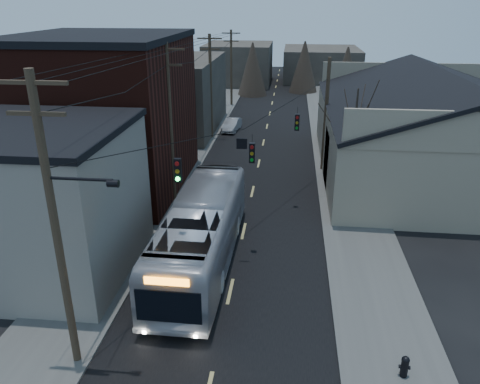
% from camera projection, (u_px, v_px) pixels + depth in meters
% --- Properties ---
extents(road_surface, '(9.00, 110.00, 0.02)m').
position_uv_depth(road_surface, '(262.00, 149.00, 41.45)').
color(road_surface, black).
rests_on(road_surface, ground).
extents(sidewalk_left, '(4.00, 110.00, 0.12)m').
position_uv_depth(sidewalk_left, '(190.00, 146.00, 42.09)').
color(sidewalk_left, '#474744').
rests_on(sidewalk_left, ground).
extents(sidewalk_right, '(4.00, 110.00, 0.12)m').
position_uv_depth(sidewalk_right, '(336.00, 151.00, 40.78)').
color(sidewalk_right, '#474744').
rests_on(sidewalk_right, ground).
extents(building_clapboard, '(8.00, 8.00, 7.00)m').
position_uv_depth(building_clapboard, '(41.00, 204.00, 21.73)').
color(building_clapboard, slate).
rests_on(building_clapboard, ground).
extents(building_brick, '(10.00, 12.00, 10.00)m').
position_uv_depth(building_brick, '(105.00, 117.00, 31.37)').
color(building_brick, black).
rests_on(building_brick, ground).
extents(building_left_far, '(9.00, 14.00, 7.00)m').
position_uv_depth(building_left_far, '(171.00, 95.00, 46.59)').
color(building_left_far, '#38322C').
rests_on(building_left_far, ground).
extents(warehouse, '(16.16, 20.60, 7.73)m').
position_uv_depth(warehouse, '(434.00, 140.00, 34.53)').
color(warehouse, gray).
rests_on(warehouse, ground).
extents(building_far_left, '(10.00, 12.00, 6.00)m').
position_uv_depth(building_far_left, '(239.00, 64.00, 73.07)').
color(building_far_left, '#38322C').
rests_on(building_far_left, ground).
extents(building_far_right, '(12.00, 14.00, 5.00)m').
position_uv_depth(building_far_right, '(321.00, 64.00, 76.55)').
color(building_far_right, '#38322C').
rests_on(building_far_right, ground).
extents(bare_tree, '(0.40, 0.40, 7.20)m').
position_uv_depth(bare_tree, '(353.00, 144.00, 30.24)').
color(bare_tree, black).
rests_on(bare_tree, ground).
extents(utility_lines, '(11.24, 45.28, 10.50)m').
position_uv_depth(utility_lines, '(216.00, 107.00, 34.50)').
color(utility_lines, '#382B1E').
rests_on(utility_lines, ground).
extents(bus, '(3.07, 12.43, 3.45)m').
position_uv_depth(bus, '(201.00, 232.00, 22.88)').
color(bus, '#A6A9B2').
rests_on(bus, ground).
extents(parked_car, '(1.73, 3.87, 1.23)m').
position_uv_depth(parked_car, '(232.00, 125.00, 46.97)').
color(parked_car, '#94969B').
rests_on(parked_car, ground).
extents(fire_hydrant, '(0.40, 0.29, 0.84)m').
position_uv_depth(fire_hydrant, '(405.00, 366.00, 16.16)').
color(fire_hydrant, black).
rests_on(fire_hydrant, sidewalk_right).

